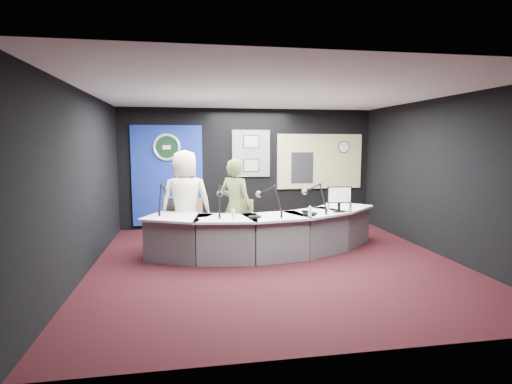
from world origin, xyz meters
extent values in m
plane|color=black|center=(0.00, 0.00, 0.00)|extent=(6.00, 6.00, 0.00)
cube|color=silver|center=(0.00, 0.00, 2.80)|extent=(6.00, 6.00, 0.02)
cube|color=black|center=(0.00, 3.00, 1.40)|extent=(6.00, 0.02, 2.80)
cube|color=black|center=(0.00, -3.00, 1.40)|extent=(6.00, 0.02, 2.80)
cube|color=black|center=(-3.00, 0.00, 1.40)|extent=(0.02, 6.00, 2.80)
cube|color=black|center=(3.00, 0.00, 1.40)|extent=(0.02, 6.00, 2.80)
cube|color=navy|center=(-1.90, 2.97, 1.25)|extent=(1.60, 0.05, 2.30)
torus|color=silver|center=(-1.90, 2.93, 1.90)|extent=(0.63, 0.07, 0.63)
cylinder|color=black|center=(-1.90, 2.94, 1.90)|extent=(0.48, 0.01, 0.48)
cube|color=slate|center=(0.05, 2.97, 1.75)|extent=(0.90, 0.04, 1.10)
cube|color=gray|center=(0.05, 2.94, 2.03)|extent=(0.34, 0.02, 0.27)
cube|color=gray|center=(0.05, 2.94, 1.47)|extent=(0.34, 0.02, 0.27)
cube|color=tan|center=(1.75, 2.97, 1.55)|extent=(2.12, 0.06, 1.32)
cube|color=#FFD3A1|center=(1.75, 2.96, 1.55)|extent=(2.00, 0.02, 1.20)
cube|color=black|center=(1.30, 2.94, 1.40)|extent=(0.55, 0.02, 0.75)
cylinder|color=white|center=(2.35, 2.94, 1.90)|extent=(0.28, 0.01, 0.28)
cube|color=slate|center=(-1.59, 1.22, 0.62)|extent=(0.51, 0.26, 0.70)
imported|color=#FFE8CB|center=(-1.49, 0.98, 0.94)|extent=(0.96, 0.67, 1.88)
imported|color=#556032|center=(-0.59, 0.72, 0.86)|extent=(0.75, 0.71, 1.72)
cube|color=black|center=(1.25, 0.39, 1.07)|extent=(0.43, 0.07, 0.29)
cube|color=black|center=(0.62, 0.17, 0.78)|extent=(0.26, 0.23, 0.05)
torus|color=black|center=(0.68, 0.25, 0.77)|extent=(0.23, 0.23, 0.04)
torus|color=black|center=(-0.34, 0.12, 0.77)|extent=(0.23, 0.23, 0.04)
cube|color=white|center=(-1.18, 0.14, 0.75)|extent=(0.23, 0.30, 0.00)
cube|color=white|center=(-0.78, 0.10, 0.75)|extent=(0.26, 0.32, 0.00)
camera|label=1|loc=(-1.42, -6.39, 2.00)|focal=28.00mm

